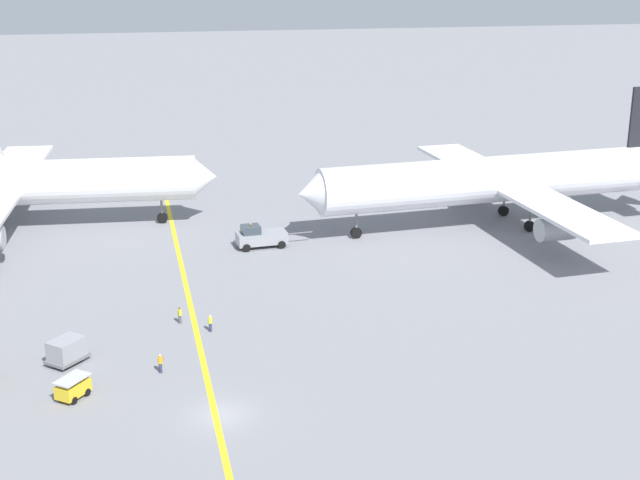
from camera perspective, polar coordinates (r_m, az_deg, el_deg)
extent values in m
plane|color=gray|center=(69.23, -6.20, -10.83)|extent=(600.00, 600.00, 0.00)
cube|color=yellow|center=(78.07, -7.37, -7.34)|extent=(4.72, 119.94, 0.01)
cylinder|color=white|center=(115.73, -18.54, 3.39)|extent=(43.31, 7.50, 5.40)
cone|color=white|center=(113.57, -7.20, 3.94)|extent=(3.04, 5.10, 4.97)
cylinder|color=#999EA3|center=(129.37, -17.90, 3.76)|extent=(4.32, 2.80, 2.60)
cylinder|color=slate|center=(114.65, -9.88, 2.00)|extent=(0.28, 0.28, 2.63)
cylinder|color=black|center=(115.02, -9.84, 1.37)|extent=(1.33, 0.61, 1.30)
cylinder|color=silver|center=(112.92, 10.90, 3.76)|extent=(44.73, 10.16, 5.63)
cone|color=silver|center=(104.53, -0.62, 2.92)|extent=(3.32, 5.44, 5.18)
cube|color=silver|center=(114.14, 11.87, 3.41)|extent=(11.00, 45.48, 0.44)
cylinder|color=#999EA3|center=(125.05, 8.72, 4.03)|extent=(4.45, 3.02, 2.60)
cylinder|color=#999EA3|center=(103.64, 14.55, 0.66)|extent=(4.45, 3.02, 2.60)
cylinder|color=slate|center=(112.56, 13.02, 1.51)|extent=(0.28, 0.28, 2.71)
cylinder|color=black|center=(112.95, 12.97, 0.86)|extent=(1.35, 0.68, 1.30)
cylinder|color=slate|center=(118.28, 11.44, 2.43)|extent=(0.28, 0.28, 2.71)
cylinder|color=black|center=(118.65, 11.40, 1.80)|extent=(1.35, 0.68, 1.30)
cylinder|color=slate|center=(107.22, 2.29, 1.14)|extent=(0.28, 0.28, 2.71)
cylinder|color=black|center=(107.63, 2.28, 0.46)|extent=(1.35, 0.68, 1.30)
cube|color=gray|center=(104.52, -3.67, 0.15)|extent=(5.92, 3.05, 1.31)
cube|color=#333D47|center=(103.92, -4.35, 0.67)|extent=(2.25, 2.17, 0.90)
cylinder|color=#4C4C51|center=(105.51, -1.32, 0.43)|extent=(3.20, 0.55, 0.20)
sphere|color=orange|center=(103.74, -4.36, 1.00)|extent=(0.24, 0.24, 0.24)
cylinder|color=black|center=(103.18, -4.61, -0.50)|extent=(0.93, 0.40, 0.90)
cylinder|color=black|center=(105.45, -4.90, -0.09)|extent=(0.93, 0.40, 0.90)
cylinder|color=black|center=(104.05, -2.41, -0.29)|extent=(0.93, 0.40, 0.90)
cylinder|color=black|center=(106.30, -2.74, 0.11)|extent=(0.93, 0.40, 0.90)
cube|color=slate|center=(79.24, -15.52, -7.15)|extent=(3.76, 3.86, 0.25)
cube|color=gray|center=(78.86, -15.58, -6.55)|extent=(3.35, 3.42, 1.60)
cylinder|color=black|center=(78.37, -15.55, -7.55)|extent=(0.55, 0.58, 0.60)
cylinder|color=black|center=(79.31, -16.26, -7.30)|extent=(0.55, 0.58, 0.60)
cylinder|color=black|center=(79.29, -14.77, -7.17)|extent=(0.55, 0.58, 0.60)
cylinder|color=black|center=(80.22, -15.48, -6.93)|extent=(0.55, 0.58, 0.60)
cube|color=gold|center=(73.30, -15.20, -8.96)|extent=(2.77, 2.98, 1.00)
cube|color=#B2B2B7|center=(72.92, -15.25, -8.37)|extent=(2.90, 3.13, 0.12)
cylinder|color=black|center=(74.44, -15.19, -8.95)|extent=(0.52, 0.60, 0.60)
cylinder|color=black|center=(73.58, -14.36, -9.21)|extent=(0.52, 0.60, 0.60)
cylinder|color=black|center=(73.47, -15.97, -9.40)|extent=(0.52, 0.60, 0.60)
cylinder|color=black|center=(72.61, -15.14, -9.67)|extent=(0.52, 0.60, 0.60)
cylinder|color=#2D3351|center=(75.97, -9.95, -7.89)|extent=(0.28, 0.28, 0.83)
cylinder|color=orange|center=(75.66, -9.98, -7.41)|extent=(0.36, 0.36, 0.58)
sphere|color=tan|center=(75.49, -10.00, -7.13)|extent=(0.22, 0.22, 0.22)
cylinder|color=#F24C19|center=(75.63, -9.76, -7.31)|extent=(0.05, 0.05, 0.40)
cylinder|color=#2D3351|center=(82.87, -6.87, -5.44)|extent=(0.28, 0.28, 0.82)
cylinder|color=#D1E02D|center=(82.59, -6.89, -5.00)|extent=(0.36, 0.36, 0.58)
sphere|color=beige|center=(82.44, -6.90, -4.74)|extent=(0.22, 0.22, 0.22)
cylinder|color=#4C4C51|center=(84.96, -8.76, -4.92)|extent=(0.28, 0.28, 0.81)
cylinder|color=#D1E02D|center=(84.70, -8.78, -4.49)|extent=(0.36, 0.36, 0.57)
sphere|color=brown|center=(84.55, -8.79, -4.24)|extent=(0.22, 0.22, 0.22)
cylinder|color=#F24C19|center=(84.38, -8.82, -4.50)|extent=(0.05, 0.05, 0.40)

